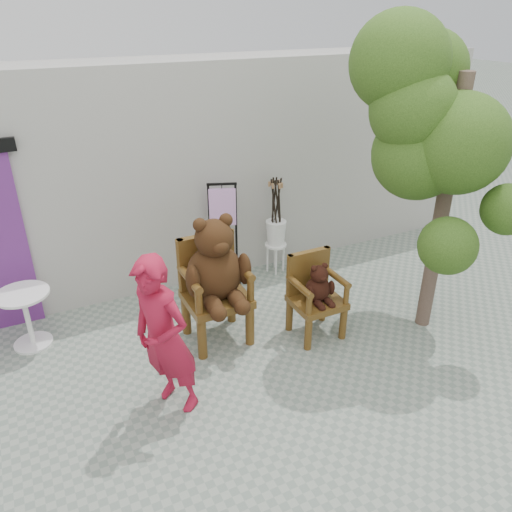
# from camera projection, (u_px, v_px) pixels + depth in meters

# --- Properties ---
(ground_plane) EXTENTS (60.00, 60.00, 0.00)m
(ground_plane) POSITION_uv_depth(u_px,v_px,m) (309.00, 382.00, 5.33)
(ground_plane) COLOR gray
(ground_plane) RESTS_ON ground
(back_wall) EXTENTS (9.00, 1.00, 3.00)m
(back_wall) POSITION_uv_depth(u_px,v_px,m) (199.00, 169.00, 7.14)
(back_wall) COLOR #AFABA3
(back_wall) RESTS_ON ground
(chair_big) EXTENTS (0.77, 0.83, 1.58)m
(chair_big) POSITION_uv_depth(u_px,v_px,m) (215.00, 273.00, 5.65)
(chair_big) COLOR #492F0F
(chair_big) RESTS_ON ground
(chair_small) EXTENTS (0.58, 0.54, 1.02)m
(chair_small) POSITION_uv_depth(u_px,v_px,m) (316.00, 290.00, 5.89)
(chair_small) COLOR #492F0F
(chair_small) RESTS_ON ground
(person) EXTENTS (0.68, 0.76, 1.73)m
(person) POSITION_uv_depth(u_px,v_px,m) (165.00, 338.00, 4.59)
(person) COLOR maroon
(person) RESTS_ON ground
(cafe_table) EXTENTS (0.60, 0.60, 0.70)m
(cafe_table) POSITION_uv_depth(u_px,v_px,m) (26.00, 313.00, 5.73)
(cafe_table) COLOR white
(cafe_table) RESTS_ON ground
(display_stand) EXTENTS (0.54, 0.49, 1.51)m
(display_stand) POSITION_uv_depth(u_px,v_px,m) (224.00, 247.00, 6.96)
(display_stand) COLOR black
(display_stand) RESTS_ON ground
(stool_bucket) EXTENTS (0.32, 0.32, 1.45)m
(stool_bucket) POSITION_uv_depth(u_px,v_px,m) (276.00, 232.00, 7.27)
(stool_bucket) COLOR white
(stool_bucket) RESTS_ON ground
(tree) EXTENTS (1.87, 1.91, 3.60)m
(tree) POSITION_uv_depth(u_px,v_px,m) (431.00, 130.00, 5.35)
(tree) COLOR #453329
(tree) RESTS_ON ground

